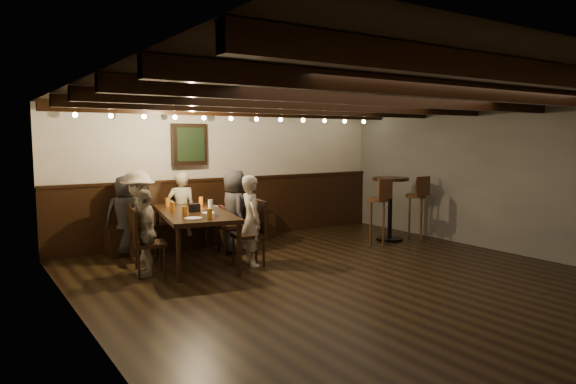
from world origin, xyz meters
TOP-DOWN VIEW (x-y plane):
  - room at (-0.29, 2.21)m, footprint 7.00×7.00m
  - dining_table at (-1.31, 2.04)m, footprint 1.33×2.22m
  - chair_left_near at (-1.93, 2.62)m, footprint 0.48×0.48m
  - chair_left_far at (-2.11, 1.74)m, footprint 0.49×0.49m
  - chair_right_near at (-0.52, 2.34)m, footprint 0.52×0.52m
  - chair_right_far at (-0.70, 1.46)m, footprint 0.51×0.51m
  - person_bench_left at (-2.02, 3.10)m, footprint 0.70×0.52m
  - person_bench_centre at (-1.10, 3.07)m, footprint 0.53×0.40m
  - person_bench_right at (-0.25, 2.74)m, footprint 0.70×0.59m
  - person_left_near at (-1.96, 2.63)m, footprint 0.68×0.98m
  - person_left_far at (-2.14, 1.75)m, footprint 0.42×0.73m
  - person_right_near at (-0.49, 2.33)m, footprint 0.55×0.73m
  - person_right_far at (-0.67, 1.45)m, footprint 0.41×0.54m
  - pint_a at (-1.45, 2.78)m, footprint 0.07×0.07m
  - pint_b at (-0.94, 2.63)m, footprint 0.07×0.07m
  - pint_c at (-1.59, 2.20)m, footprint 0.07×0.07m
  - pint_d at (-0.98, 2.18)m, footprint 0.07×0.07m
  - pint_e at (-1.62, 1.64)m, footprint 0.07×0.07m
  - pint_f at (-1.23, 1.46)m, footprint 0.07×0.07m
  - pint_g at (-1.42, 1.25)m, footprint 0.07×0.07m
  - plate_near at (-1.60, 1.38)m, footprint 0.24×0.24m
  - plate_far at (-1.20, 1.71)m, footprint 0.24×0.24m
  - condiment_caddy at (-1.32, 1.99)m, footprint 0.15×0.10m
  - candle at (-1.14, 2.31)m, footprint 0.05×0.05m
  - high_top_table at (2.35, 1.68)m, footprint 0.65×0.65m
  - bar_stool_left at (1.85, 1.48)m, footprint 0.37×0.38m
  - bar_stool_right at (2.85, 1.53)m, footprint 0.37×0.38m

SIDE VIEW (x-z plane):
  - chair_left_near at x=-1.93m, z-range -0.17..0.72m
  - chair_left_far at x=-2.11m, z-range -0.18..0.73m
  - chair_right_far at x=-0.70m, z-range -0.19..0.77m
  - chair_right_near at x=-0.52m, z-range -0.19..0.77m
  - bar_stool_left at x=1.85m, z-range -0.15..1.02m
  - bar_stool_right at x=2.85m, z-range -0.15..1.02m
  - person_left_far at x=-2.14m, z-range 0.00..1.18m
  - person_bench_right at x=-0.25m, z-range 0.00..1.27m
  - person_bench_left at x=-2.02m, z-range 0.00..1.28m
  - person_bench_centre at x=-1.10m, z-range 0.00..1.30m
  - person_right_far at x=-0.67m, z-range 0.00..1.32m
  - person_right_near at x=-0.49m, z-range 0.00..1.35m
  - person_left_near at x=-1.96m, z-range 0.00..1.38m
  - dining_table at x=-1.31m, z-range 0.32..1.10m
  - high_top_table at x=2.35m, z-range 0.18..1.33m
  - plate_near at x=-1.60m, z-range 0.78..0.79m
  - plate_far at x=-1.20m, z-range 0.78..0.79m
  - candle at x=-1.14m, z-range 0.78..0.83m
  - condiment_caddy at x=-1.32m, z-range 0.78..0.90m
  - pint_a at x=-1.45m, z-range 0.78..0.92m
  - pint_b at x=-0.94m, z-range 0.78..0.92m
  - pint_c at x=-1.59m, z-range 0.78..0.92m
  - pint_d at x=-0.98m, z-range 0.78..0.92m
  - pint_e at x=-1.62m, z-range 0.78..0.92m
  - pint_f at x=-1.23m, z-range 0.78..0.92m
  - pint_g at x=-1.42m, z-range 0.78..0.92m
  - room at x=-0.29m, z-range -2.43..4.57m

